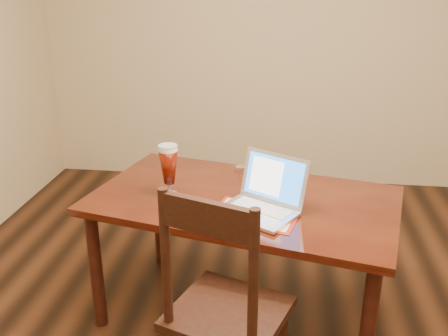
# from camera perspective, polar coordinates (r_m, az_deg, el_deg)

# --- Properties ---
(dining_table) EXTENTS (1.72, 1.21, 1.01)m
(dining_table) POSITION_cam_1_polar(r_m,az_deg,el_deg) (2.64, 2.05, -4.90)
(dining_table) COLOR #481809
(dining_table) RESTS_ON ground
(dining_chair) EXTENTS (0.58, 0.57, 1.09)m
(dining_chair) POSITION_cam_1_polar(r_m,az_deg,el_deg) (2.16, 0.04, -16.06)
(dining_chair) COLOR black
(dining_chair) RESTS_ON ground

